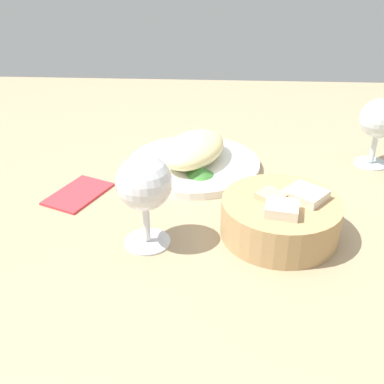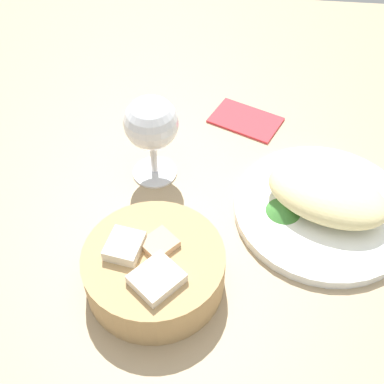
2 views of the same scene
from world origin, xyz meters
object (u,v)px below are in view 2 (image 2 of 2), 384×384
Objects in this scene: plate at (323,210)px; bread_basket at (154,269)px; folded_napkin at (247,119)px; wine_glass_near at (151,126)px.

plate is 25.35cm from bread_basket.
plate is at bearing -147.19° from bread_basket.
plate is 1.44× the size of bread_basket.
folded_napkin is at bearing -59.56° from plate.
wine_glass_near reaches higher than plate.
wine_glass_near is at bearing -12.20° from plate.
plate is 2.22× the size of folded_napkin.
bread_basket is (21.22, 13.68, 2.34)cm from plate.
bread_basket is at bearing -84.09° from folded_napkin.
wine_glass_near is (24.26, -5.24, 8.36)cm from plate.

